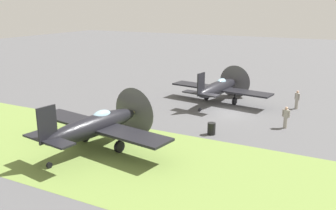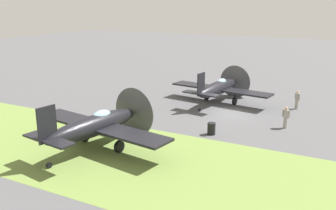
# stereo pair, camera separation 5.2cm
# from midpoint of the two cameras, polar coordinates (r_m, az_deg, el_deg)

# --- Properties ---
(ground_plane) EXTENTS (160.00, 160.00, 0.00)m
(ground_plane) POSITION_cam_midpoint_polar(r_m,az_deg,el_deg) (33.29, 9.00, -1.15)
(ground_plane) COLOR #515154
(grass_verge) EXTENTS (120.00, 11.00, 0.01)m
(grass_verge) POSITION_cam_midpoint_polar(r_m,az_deg,el_deg) (22.47, -1.51, -9.28)
(grass_verge) COLOR olive
(grass_verge) RESTS_ON ground
(airplane_lead) EXTENTS (10.39, 8.26, 3.68)m
(airplane_lead) POSITION_cam_midpoint_polar(r_m,az_deg,el_deg) (35.99, 7.99, 2.67)
(airplane_lead) COLOR black
(airplane_lead) RESTS_ON ground
(airplane_wingman) EXTENTS (11.16, 8.88, 3.95)m
(airplane_wingman) POSITION_cam_midpoint_polar(r_m,az_deg,el_deg) (24.77, -11.05, -3.07)
(airplane_wingman) COLOR black
(airplane_wingman) RESTS_ON ground
(ground_crew_chief) EXTENTS (0.51, 0.45, 1.73)m
(ground_crew_chief) POSITION_cam_midpoint_polar(r_m,az_deg,el_deg) (35.83, 19.48, 0.84)
(ground_crew_chief) COLOR #9E998E
(ground_crew_chief) RESTS_ON ground
(ground_crew_mechanic) EXTENTS (0.61, 0.38, 1.73)m
(ground_crew_mechanic) POSITION_cam_midpoint_polar(r_m,az_deg,el_deg) (29.97, 17.90, -1.78)
(ground_crew_mechanic) COLOR #9E998E
(ground_crew_mechanic) RESTS_ON ground
(fuel_drum) EXTENTS (0.60, 0.60, 0.90)m
(fuel_drum) POSITION_cam_midpoint_polar(r_m,az_deg,el_deg) (27.49, 6.82, -3.67)
(fuel_drum) COLOR black
(fuel_drum) RESTS_ON ground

